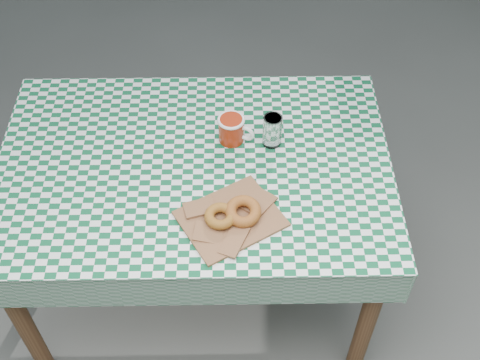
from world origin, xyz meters
The scene contains 8 objects.
ground centered at (0.00, 0.00, 0.00)m, with size 60.00×60.00×0.00m, color #54534F.
table centered at (0.19, -0.03, 0.38)m, with size 1.26×0.84×0.75m, color #57321E.
tablecloth centered at (0.19, -0.03, 0.75)m, with size 1.28×0.86×0.01m, color #0C502E.
paper_bag centered at (0.32, -0.26, 0.76)m, with size 0.28×0.23×0.02m, color brown.
bagel_front centered at (0.29, -0.27, 0.79)m, with size 0.10×0.10×0.03m, color olive.
bagel_back centered at (0.35, -0.25, 0.79)m, with size 0.11×0.11×0.03m, color #A35B21.
coffee_mug centered at (0.30, 0.08, 0.80)m, with size 0.17×0.17×0.09m, color #952009, non-canonical shape.
drinking_glass centered at (0.44, 0.07, 0.81)m, with size 0.06×0.06×0.11m, color white.
Camera 1 is at (0.38, -1.37, 2.23)m, focal length 46.18 mm.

